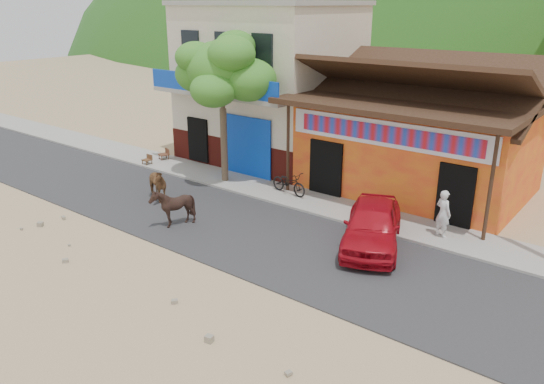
{
  "coord_description": "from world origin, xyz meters",
  "views": [
    {
      "loc": [
        9.88,
        -9.57,
        7.11
      ],
      "look_at": [
        0.07,
        3.0,
        1.4
      ],
      "focal_mm": 35.0,
      "sensor_mm": 36.0,
      "label": 1
    }
  ],
  "objects_px": {
    "cafe_chair_left": "(163,150)",
    "tree": "(223,109)",
    "cow_dark": "(173,207)",
    "cafe_chair_right": "(147,156)",
    "cow_tan": "(155,184)",
    "red_car": "(372,225)",
    "pedestrian": "(443,213)",
    "scooter": "(289,183)"
  },
  "relations": [
    {
      "from": "cafe_chair_left",
      "to": "cafe_chair_right",
      "type": "distance_m",
      "value": 1.01
    },
    {
      "from": "cow_tan",
      "to": "cafe_chair_right",
      "type": "height_order",
      "value": "cow_tan"
    },
    {
      "from": "pedestrian",
      "to": "cafe_chair_left",
      "type": "distance_m",
      "value": 13.65
    },
    {
      "from": "cafe_chair_left",
      "to": "red_car",
      "type": "bearing_deg",
      "value": 10.23
    },
    {
      "from": "red_car",
      "to": "pedestrian",
      "type": "bearing_deg",
      "value": 28.35
    },
    {
      "from": "cafe_chair_left",
      "to": "cow_dark",
      "type": "bearing_deg",
      "value": -17.91
    },
    {
      "from": "cafe_chair_left",
      "to": "tree",
      "type": "bearing_deg",
      "value": 14.33
    },
    {
      "from": "cafe_chair_right",
      "to": "red_car",
      "type": "bearing_deg",
      "value": -4.86
    },
    {
      "from": "tree",
      "to": "pedestrian",
      "type": "height_order",
      "value": "tree"
    },
    {
      "from": "cow_dark",
      "to": "pedestrian",
      "type": "distance_m",
      "value": 8.72
    },
    {
      "from": "cow_tan",
      "to": "cafe_chair_left",
      "type": "relative_size",
      "value": 1.66
    },
    {
      "from": "tree",
      "to": "cafe_chair_right",
      "type": "relative_size",
      "value": 7.57
    },
    {
      "from": "cafe_chair_left",
      "to": "cafe_chair_right",
      "type": "relative_size",
      "value": 1.17
    },
    {
      "from": "cow_tan",
      "to": "cafe_chair_left",
      "type": "height_order",
      "value": "cow_tan"
    },
    {
      "from": "cow_dark",
      "to": "red_car",
      "type": "relative_size",
      "value": 0.33
    },
    {
      "from": "tree",
      "to": "cafe_chair_right",
      "type": "distance_m",
      "value": 5.14
    },
    {
      "from": "pedestrian",
      "to": "scooter",
      "type": "bearing_deg",
      "value": 20.24
    },
    {
      "from": "red_car",
      "to": "cafe_chair_right",
      "type": "height_order",
      "value": "red_car"
    },
    {
      "from": "scooter",
      "to": "cafe_chair_left",
      "type": "bearing_deg",
      "value": 95.85
    },
    {
      "from": "cafe_chair_right",
      "to": "tree",
      "type": "bearing_deg",
      "value": 7.65
    },
    {
      "from": "cow_dark",
      "to": "red_car",
      "type": "distance_m",
      "value": 6.54
    },
    {
      "from": "cow_dark",
      "to": "scooter",
      "type": "xyz_separation_m",
      "value": [
        1.3,
        4.76,
        -0.15
      ]
    },
    {
      "from": "cow_dark",
      "to": "cafe_chair_right",
      "type": "distance_m",
      "value": 7.37
    },
    {
      "from": "cow_tan",
      "to": "red_car",
      "type": "xyz_separation_m",
      "value": [
        8.32,
        1.47,
        0.05
      ]
    },
    {
      "from": "tree",
      "to": "pedestrian",
      "type": "bearing_deg",
      "value": 0.39
    },
    {
      "from": "tree",
      "to": "cafe_chair_left",
      "type": "height_order",
      "value": "tree"
    },
    {
      "from": "tree",
      "to": "cow_tan",
      "type": "distance_m",
      "value": 4.1
    },
    {
      "from": "tree",
      "to": "pedestrian",
      "type": "distance_m",
      "value": 9.51
    },
    {
      "from": "tree",
      "to": "scooter",
      "type": "height_order",
      "value": "tree"
    },
    {
      "from": "cow_tan",
      "to": "cafe_chair_left",
      "type": "xyz_separation_m",
      "value": [
        -3.85,
        3.77,
        -0.11
      ]
    },
    {
      "from": "pedestrian",
      "to": "tree",
      "type": "bearing_deg",
      "value": 22.62
    },
    {
      "from": "red_car",
      "to": "pedestrian",
      "type": "height_order",
      "value": "pedestrian"
    },
    {
      "from": "cow_dark",
      "to": "cafe_chair_left",
      "type": "distance_m",
      "value": 7.96
    },
    {
      "from": "red_car",
      "to": "scooter",
      "type": "relative_size",
      "value": 2.42
    },
    {
      "from": "cow_dark",
      "to": "scooter",
      "type": "relative_size",
      "value": 0.8
    },
    {
      "from": "cow_tan",
      "to": "cow_dark",
      "type": "relative_size",
      "value": 1.14
    },
    {
      "from": "tree",
      "to": "cafe_chair_right",
      "type": "bearing_deg",
      "value": -173.52
    },
    {
      "from": "cafe_chair_left",
      "to": "cow_tan",
      "type": "bearing_deg",
      "value": -23.51
    },
    {
      "from": "cow_dark",
      "to": "cafe_chair_left",
      "type": "relative_size",
      "value": 1.46
    },
    {
      "from": "red_car",
      "to": "cow_dark",
      "type": "bearing_deg",
      "value": -178.59
    },
    {
      "from": "scooter",
      "to": "cow_dark",
      "type": "bearing_deg",
      "value": 172.38
    },
    {
      "from": "tree",
      "to": "cow_dark",
      "type": "xyz_separation_m",
      "value": [
        1.8,
        -4.48,
        -2.4
      ]
    }
  ]
}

